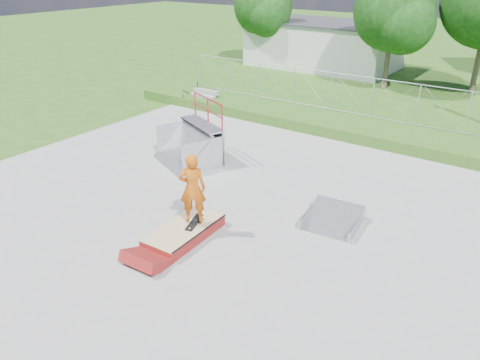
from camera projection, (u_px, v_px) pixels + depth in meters
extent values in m
plane|color=#285719|center=(235.00, 222.00, 13.73)|extent=(120.00, 120.00, 0.00)
cube|color=gray|center=(235.00, 221.00, 13.72)|extent=(20.00, 16.00, 0.04)
cube|color=#285719|center=(361.00, 128.00, 20.65)|extent=(24.00, 3.00, 0.50)
cube|color=maroon|center=(184.00, 233.00, 12.87)|extent=(1.22, 2.38, 0.33)
cube|color=tan|center=(184.00, 227.00, 12.79)|extent=(1.24, 2.40, 0.02)
cube|color=black|center=(194.00, 223.00, 12.91)|extent=(0.41, 0.82, 0.13)
imported|color=#BF520E|center=(193.00, 191.00, 12.49)|extent=(0.86, 0.79, 1.96)
cube|color=silver|center=(324.00, 45.00, 33.54)|extent=(10.00, 6.00, 3.00)
cylinder|color=brown|center=(386.00, 68.00, 27.56)|extent=(0.30, 0.30, 2.45)
sphere|color=black|center=(394.00, 11.00, 26.21)|extent=(4.48, 4.48, 4.48)
sphere|color=black|center=(404.00, 24.00, 25.59)|extent=(3.36, 3.36, 3.36)
cylinder|color=brown|center=(476.00, 69.00, 26.61)|extent=(0.30, 0.30, 2.80)
cylinder|color=brown|center=(262.00, 48.00, 34.31)|extent=(0.30, 0.30, 2.27)
sphere|color=black|center=(263.00, 6.00, 33.05)|extent=(4.16, 4.16, 4.16)
sphere|color=black|center=(268.00, 15.00, 32.48)|extent=(3.12, 3.12, 3.12)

